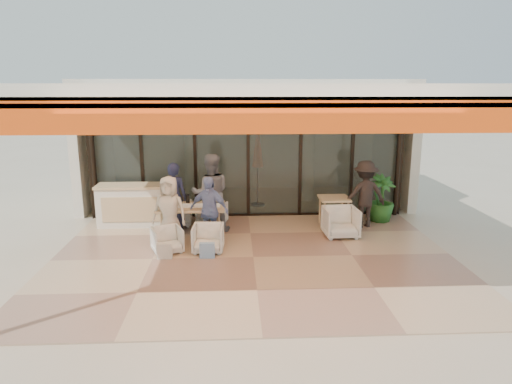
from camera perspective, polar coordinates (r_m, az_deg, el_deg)
ground at (r=9.23m, az=-0.35°, el=-8.27°), size 70.00×70.00×0.00m
terrace_floor at (r=9.22m, az=-0.35°, el=-8.24°), size 8.00×6.00×0.01m
terrace_structure at (r=8.32m, az=-0.30°, el=12.33°), size 8.00×6.00×3.40m
glass_storefront at (r=11.72m, az=-1.00°, el=4.49°), size 8.08×0.10×3.20m
interior_block at (r=13.94m, az=-1.28°, el=8.50°), size 9.05×3.62×3.52m
host_counter at (r=11.49m, az=-14.75°, el=-1.57°), size 1.85×0.65×1.04m
dining_table at (r=10.34m, az=-8.14°, el=-2.01°), size 1.50×0.90×0.93m
chair_far_left at (r=11.38m, az=-9.73°, el=-2.49°), size 0.67×0.63×0.67m
chair_far_right at (r=11.31m, az=-5.50°, el=-2.55°), size 0.79×0.76×0.63m
chair_near_left at (r=9.59m, az=-11.05°, el=-5.77°), size 0.74×0.72×0.60m
chair_near_right at (r=9.50m, az=-6.01°, el=-5.64°), size 0.65×0.61×0.64m
diner_navy at (r=10.78m, az=-10.14°, el=-0.68°), size 0.69×0.54×1.66m
diner_grey at (r=10.68m, az=-5.69°, el=-0.14°), size 0.96×0.79×1.85m
diner_cream at (r=9.93m, az=-10.77°, el=-2.33°), size 0.83×0.64×1.51m
diner_periwinkle at (r=9.85m, az=-5.92°, el=-2.33°), size 0.95×0.64×1.50m
tote_bag_cream at (r=9.26m, az=-11.36°, el=-7.32°), size 0.30×0.10×0.34m
tote_bag_blue at (r=9.17m, az=-6.12°, el=-7.33°), size 0.30×0.10×0.34m
side_table at (r=11.16m, az=9.73°, el=-1.19°), size 0.70×0.70×0.74m
side_chair at (r=10.52m, az=10.55°, el=-3.56°), size 0.77×0.72×0.76m
standing_woman at (r=11.25m, az=13.43°, el=-0.29°), size 1.14×0.75×1.64m
potted_palm at (r=11.87m, az=15.35°, el=-0.80°), size 0.84×0.84×1.20m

